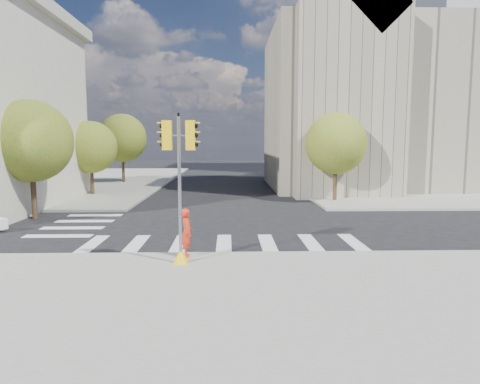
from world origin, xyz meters
name	(u,v)px	position (x,y,z in m)	size (l,w,h in m)	color
ground	(227,233)	(0.00, 0.00, 0.00)	(160.00, 160.00, 0.00)	black
sidewalk_near	(225,343)	(0.00, -11.00, 0.07)	(30.00, 14.00, 0.15)	gray
sidewalk_far_right	(413,180)	(20.00, 26.00, 0.07)	(28.00, 40.00, 0.15)	gray
sidewalk_far_left	(38,181)	(-20.00, 26.00, 0.07)	(28.00, 40.00, 0.15)	gray
civic_building	(401,107)	(15.59, 19.12, 7.26)	(26.00, 16.00, 19.39)	gray
office_tower	(383,65)	(22.00, 42.00, 15.00)	(20.00, 18.00, 30.00)	#9EA0A3
tree_lw_near	(31,141)	(-10.50, 4.00, 4.20)	(4.40, 4.40, 6.41)	#382616
tree_lw_mid	(91,147)	(-10.50, 14.00, 3.76)	(4.00, 4.00, 5.77)	#382616
tree_lw_far	(122,138)	(-10.50, 24.00, 4.54)	(4.80, 4.80, 6.95)	#382616
tree_re_near	(336,144)	(7.50, 10.00, 4.05)	(4.20, 4.20, 6.16)	#382616
tree_re_mid	(305,140)	(7.50, 22.00, 4.35)	(4.60, 4.60, 6.66)	#382616
tree_re_far	(288,144)	(7.50, 34.00, 3.87)	(4.00, 4.00, 5.88)	#382616
lamp_near	(330,137)	(8.00, 14.00, 4.58)	(0.35, 0.18, 8.11)	black
lamp_far	(300,138)	(8.00, 28.00, 4.58)	(0.35, 0.18, 8.11)	black
traffic_signal	(180,201)	(-1.50, -5.44, 2.26)	(1.07, 0.56, 4.94)	#E7B90C
photographer	(187,233)	(-1.38, -4.61, 1.00)	(0.62, 0.41, 1.71)	red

